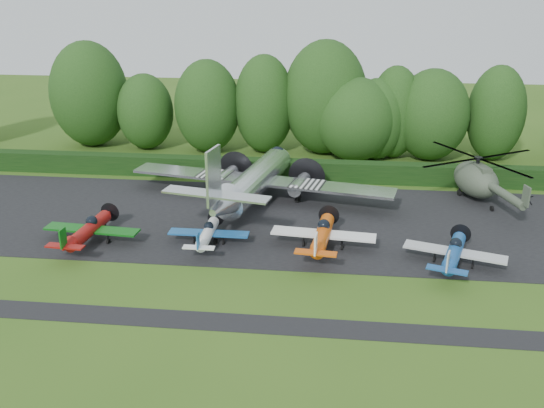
# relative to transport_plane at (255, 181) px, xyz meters

# --- Properties ---
(ground) EXTENTS (160.00, 160.00, 0.00)m
(ground) POSITION_rel_transport_plane_xyz_m (0.57, -13.73, -2.21)
(ground) COLOR #345A19
(ground) RESTS_ON ground
(apron) EXTENTS (70.00, 18.00, 0.01)m
(apron) POSITION_rel_transport_plane_xyz_m (0.57, -3.73, -2.20)
(apron) COLOR black
(apron) RESTS_ON ground
(taxiway_verge) EXTENTS (70.00, 2.00, 0.00)m
(taxiway_verge) POSITION_rel_transport_plane_xyz_m (0.57, -19.73, -2.20)
(taxiway_verge) COLOR black
(taxiway_verge) RESTS_ON ground
(hedgerow) EXTENTS (90.00, 1.60, 2.00)m
(hedgerow) POSITION_rel_transport_plane_xyz_m (0.57, 7.27, -2.21)
(hedgerow) COLOR black
(hedgerow) RESTS_ON ground
(transport_plane) EXTENTS (24.68, 18.92, 7.91)m
(transport_plane) POSITION_rel_transport_plane_xyz_m (0.00, 0.00, 0.00)
(transport_plane) COLOR silver
(transport_plane) RESTS_ON ground
(light_plane_red) EXTENTS (7.47, 7.85, 2.87)m
(light_plane_red) POSITION_rel_transport_plane_xyz_m (-11.54, -9.88, -1.01)
(light_plane_red) COLOR maroon
(light_plane_red) RESTS_ON ground
(light_plane_white) EXTENTS (6.20, 6.52, 2.38)m
(light_plane_white) POSITION_rel_transport_plane_xyz_m (-2.44, -9.11, -1.21)
(light_plane_white) COLOR white
(light_plane_white) RESTS_ON ground
(light_plane_orange) EXTENTS (7.89, 8.30, 3.03)m
(light_plane_orange) POSITION_rel_transport_plane_xyz_m (6.30, -8.96, -0.94)
(light_plane_orange) COLOR #D8530C
(light_plane_orange) RESTS_ON ground
(light_plane_blue) EXTENTS (7.15, 7.52, 2.75)m
(light_plane_blue) POSITION_rel_transport_plane_xyz_m (15.62, -10.78, -1.06)
(light_plane_blue) COLOR #184B90
(light_plane_blue) RESTS_ON ground
(helicopter) EXTENTS (12.38, 14.50, 3.99)m
(helicopter) POSITION_rel_transport_plane_xyz_m (19.89, 3.56, -0.06)
(helicopter) COLOR #3E4837
(helicopter) RESTS_ON ground
(tree_0) EXTENTS (7.46, 7.46, 10.59)m
(tree_0) POSITION_rel_transport_plane_xyz_m (-7.68, 16.32, 3.08)
(tree_0) COLOR black
(tree_0) RESTS_ON ground
(tree_1) EXTENTS (6.81, 6.81, 11.16)m
(tree_1) POSITION_rel_transport_plane_xyz_m (-1.23, 16.87, 3.36)
(tree_1) COLOR black
(tree_1) RESTS_ON ground
(tree_2) EXTENTS (9.37, 9.37, 12.80)m
(tree_2) POSITION_rel_transport_plane_xyz_m (5.59, 17.27, 4.18)
(tree_2) COLOR black
(tree_2) RESTS_ON ground
(tree_3) EXTENTS (6.49, 6.49, 8.80)m
(tree_3) POSITION_rel_transport_plane_xyz_m (-15.16, 16.80, 2.18)
(tree_3) COLOR black
(tree_3) RESTS_ON ground
(tree_4) EXTENTS (8.08, 8.08, 10.02)m
(tree_4) POSITION_rel_transport_plane_xyz_m (17.29, 15.99, 2.80)
(tree_4) COLOR black
(tree_4) RESTS_ON ground
(tree_7) EXTENTS (6.18, 6.18, 10.43)m
(tree_7) POSITION_rel_transport_plane_xyz_m (24.20, 16.60, 3.00)
(tree_7) COLOR black
(tree_7) RESTS_ON ground
(tree_9) EXTENTS (9.05, 9.05, 12.32)m
(tree_9) POSITION_rel_transport_plane_xyz_m (-21.99, 17.49, 3.95)
(tree_9) COLOR black
(tree_9) RESTS_ON ground
(tree_10) EXTENTS (6.52, 6.52, 8.97)m
(tree_10) POSITION_rel_transport_plane_xyz_m (11.31, 15.50, 2.27)
(tree_10) COLOR black
(tree_10) RESTS_ON ground
(tree_11) EXTENTS (8.72, 8.72, 9.12)m
(tree_11) POSITION_rel_transport_plane_xyz_m (9.11, 14.86, 2.35)
(tree_11) COLOR black
(tree_11) RESTS_ON ground
(tree_12) EXTENTS (5.79, 5.79, 10.24)m
(tree_12) POSITION_rel_transport_plane_xyz_m (13.30, 16.25, 2.90)
(tree_12) COLOR black
(tree_12) RESTS_ON ground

